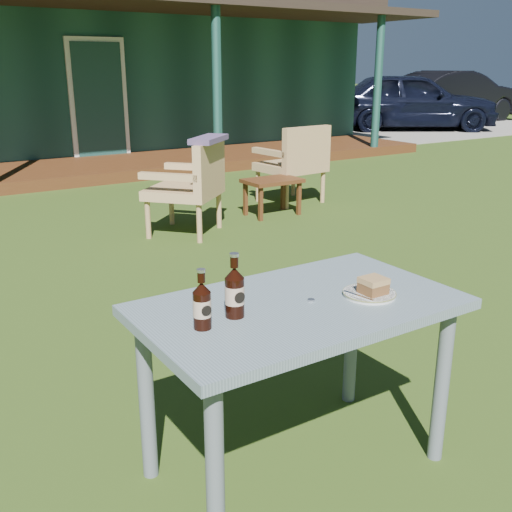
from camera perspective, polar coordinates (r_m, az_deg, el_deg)
ground at (r=3.82m, az=-10.70°, el=-6.77°), size 80.00×80.00×0.00m
gravel_strip at (r=16.70m, az=12.38°, el=11.91°), size 9.00×6.00×0.02m
car_near at (r=16.06m, az=14.49°, el=14.10°), size 4.48×3.71×1.44m
car_far at (r=19.02m, az=18.34°, el=14.25°), size 4.47×1.85×1.44m
cafe_table at (r=2.29m, az=4.11°, el=-6.74°), size 1.20×0.70×0.72m
plate at (r=2.34m, az=10.74°, el=-3.53°), size 0.20×0.20×0.01m
cake_slice at (r=2.32m, az=11.11°, el=-2.76°), size 0.09×0.09×0.06m
fork at (r=2.29m, az=9.73°, el=-3.76°), size 0.04×0.14×0.00m
cola_bottle_near at (r=2.08m, az=-2.05°, el=-3.41°), size 0.07×0.07×0.23m
cola_bottle_far at (r=2.00m, az=-5.16°, el=-4.67°), size 0.06×0.06×0.21m
bottle_cap at (r=2.25m, az=5.27°, el=-4.21°), size 0.03×0.03×0.01m
armchair_left at (r=5.77m, az=-6.11°, el=6.96°), size 0.90×0.90×0.89m
armchair_right at (r=7.09m, az=3.81°, el=9.10°), size 0.73×0.69×0.91m
floral_throw at (r=5.64m, az=-4.52°, el=11.03°), size 0.55×0.52×0.05m
side_table at (r=6.52m, az=1.57°, el=6.85°), size 0.60×0.40×0.40m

